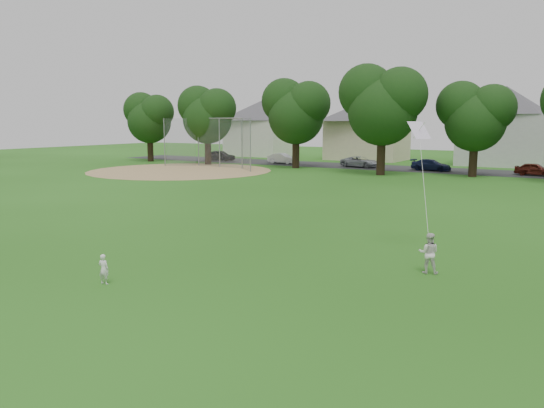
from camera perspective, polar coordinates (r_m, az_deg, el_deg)
The scene contains 10 objects.
ground at distance 15.70m, azimuth -6.18°, elevation -9.07°, with size 160.00×160.00×0.00m, color #215413.
street at distance 54.75m, azimuth 21.91°, elevation 3.18°, with size 90.00×7.00×0.01m, color #2D2D30.
dirt_infield at distance 53.33m, azimuth -9.82°, elevation 3.56°, with size 18.00×18.00×0.02m, color #9E7F51.
toddler at distance 16.71m, azimuth -17.66°, elevation -6.69°, with size 0.34×0.22×0.92m, color white.
older_boy at distance 17.72m, azimuth 16.51°, elevation -5.09°, with size 0.64×0.50×1.32m, color silver.
kite at distance 18.77m, azimuth 16.01°, elevation 2.13°, with size 1.11×1.82×4.59m.
baseball_backstop at distance 56.43m, azimuth -6.06°, elevation 6.54°, with size 11.77×2.93×5.16m.
tree_row at distance 47.91m, azimuth 26.84°, elevation 9.87°, with size 84.30×8.95×11.81m.
parked_cars at distance 54.60m, azimuth 17.40°, elevation 4.03°, with size 55.80×2.47×1.29m.
house_row at distance 64.24m, azimuth 24.89°, elevation 8.17°, with size 76.75×13.47×10.20m.
Camera 1 is at (9.22, -11.75, 4.82)m, focal length 35.00 mm.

